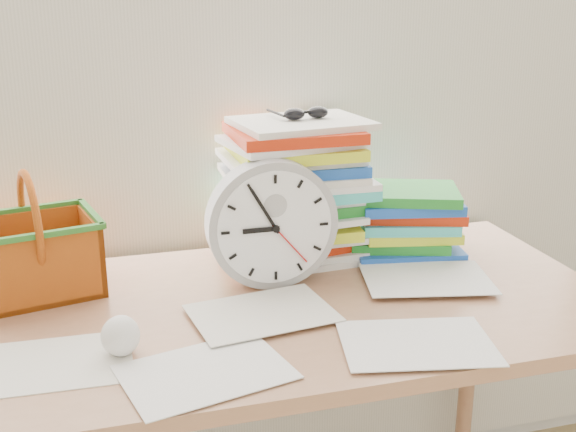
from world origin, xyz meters
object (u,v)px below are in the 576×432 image
object	(u,v)px
paper_stack	(294,191)
clock	(272,224)
book_stack	(407,222)
desk	(272,336)
basket	(32,235)

from	to	relation	value
paper_stack	clock	xyz separation A→B (m)	(-0.09, -0.14, -0.03)
book_stack	paper_stack	bearing A→B (deg)	168.90
paper_stack	desk	bearing A→B (deg)	-116.60
desk	clock	xyz separation A→B (m)	(0.03, 0.09, 0.21)
paper_stack	basket	size ratio (longest dim) A/B	1.28
clock	basket	distance (m)	0.49
desk	paper_stack	xyz separation A→B (m)	(0.12, 0.23, 0.24)
paper_stack	book_stack	world-z (taller)	paper_stack
book_stack	basket	bearing A→B (deg)	179.80
paper_stack	book_stack	xyz separation A→B (m)	(0.26, -0.05, -0.08)
clock	basket	bearing A→B (deg)	168.92
clock	book_stack	distance (m)	0.37
basket	paper_stack	bearing A→B (deg)	-7.42
paper_stack	basket	world-z (taller)	paper_stack
desk	basket	distance (m)	0.53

